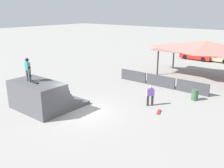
% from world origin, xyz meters
% --- Properties ---
extents(ground_plane, '(160.00, 160.00, 0.00)m').
position_xyz_m(ground_plane, '(0.00, 0.00, 0.00)').
color(ground_plane, gray).
extents(quarter_pipe_ramp, '(4.09, 4.24, 2.05)m').
position_xyz_m(quarter_pipe_ramp, '(-2.58, -1.20, 0.91)').
color(quarter_pipe_ramp, '#4C4C51').
rests_on(quarter_pipe_ramp, ground).
extents(skater_on_deck, '(0.71, 0.26, 1.64)m').
position_xyz_m(skater_on_deck, '(-3.15, -1.74, 3.00)').
color(skater_on_deck, '#4C4C51').
rests_on(skater_on_deck, quarter_pipe_ramp).
extents(skateboard_on_deck, '(0.85, 0.28, 0.09)m').
position_xyz_m(skateboard_on_deck, '(-2.49, -1.73, 2.11)').
color(skateboard_on_deck, silver).
rests_on(skateboard_on_deck, quarter_pipe_ramp).
extents(bystander_walking, '(0.51, 0.52, 1.57)m').
position_xyz_m(bystander_walking, '(3.15, 4.15, 0.87)').
color(bystander_walking, '#2D2D33').
rests_on(bystander_walking, ground).
extents(skateboard_on_ground, '(0.45, 0.79, 0.09)m').
position_xyz_m(skateboard_on_ground, '(4.30, 3.41, 0.06)').
color(skateboard_on_ground, silver).
rests_on(skateboard_on_ground, ground).
extents(barrier_fence, '(8.87, 0.12, 1.05)m').
position_xyz_m(barrier_fence, '(1.47, 8.83, 0.53)').
color(barrier_fence, '#3D3D42').
rests_on(barrier_fence, ground).
extents(pavilion_shelter, '(10.05, 4.51, 3.86)m').
position_xyz_m(pavilion_shelter, '(3.36, 14.42, 3.24)').
color(pavilion_shelter, '#2D2D33').
rests_on(pavilion_shelter, ground).
extents(trash_bin, '(0.52, 0.52, 0.85)m').
position_xyz_m(trash_bin, '(5.27, 7.38, 0.42)').
color(trash_bin, '#385B3D').
rests_on(trash_bin, ground).
extents(parked_car_red, '(4.46, 1.94, 1.27)m').
position_xyz_m(parked_car_red, '(-0.87, 23.56, 0.60)').
color(parked_car_red, red).
rests_on(parked_car_red, ground).
extents(parked_car_tan, '(4.05, 1.85, 1.27)m').
position_xyz_m(parked_car_tan, '(1.95, 23.89, 0.60)').
color(parked_car_tan, tan).
rests_on(parked_car_tan, ground).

